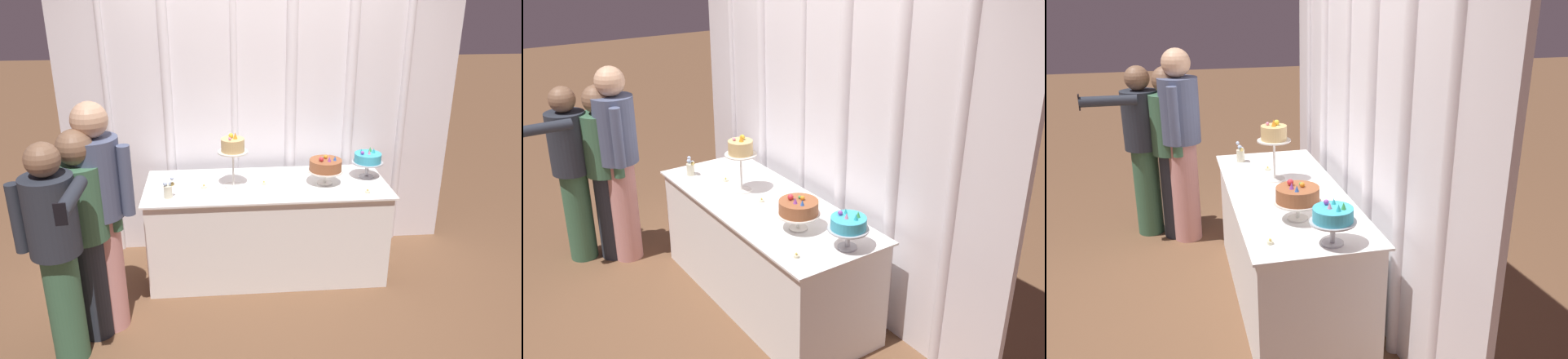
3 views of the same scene
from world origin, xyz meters
TOP-DOWN VIEW (x-y plane):
  - ground_plane at (0.00, 0.00)m, footprint 24.00×24.00m
  - draped_curtain at (0.03, 0.61)m, footprint 3.41×0.18m
  - cake_table at (0.00, 0.10)m, footprint 1.95×0.76m
  - cake_display_leftmost at (-0.27, 0.07)m, footprint 0.24×0.24m
  - cake_display_center at (0.47, 0.07)m, footprint 0.29×0.29m
  - cake_display_rightmost at (0.84, 0.17)m, footprint 0.26×0.26m
  - flower_vase at (-0.77, -0.11)m, footprint 0.09×0.07m
  - tealight_far_left at (-0.50, 0.06)m, footprint 0.05×0.05m
  - tealight_near_left at (-0.02, 0.09)m, footprint 0.04×0.04m
  - tealight_near_right at (0.76, -0.15)m, footprint 0.04×0.04m
  - guest_man_dark_suit at (-1.27, -0.64)m, footprint 0.47×0.38m
  - guest_man_pink_jacket at (-1.18, -0.55)m, footprint 0.48×0.40m
  - guest_girl_blue_dress at (-1.40, -0.87)m, footprint 0.48×0.61m

SIDE VIEW (x-z plane):
  - ground_plane at x=0.00m, z-range 0.00..0.00m
  - cake_table at x=0.00m, z-range 0.00..0.80m
  - tealight_far_left at x=-0.50m, z-range 0.79..0.82m
  - tealight_near_left at x=-0.02m, z-range 0.79..0.82m
  - tealight_near_right at x=0.76m, z-range 0.79..0.83m
  - guest_girl_blue_dress at x=-1.40m, z-range 0.08..1.58m
  - guest_man_dark_suit at x=-1.27m, z-range 0.08..1.58m
  - flower_vase at x=-0.77m, z-range 0.77..0.95m
  - guest_man_pink_jacket at x=-1.18m, z-range 0.09..1.74m
  - cake_display_center at x=0.47m, z-range 0.83..1.07m
  - cake_display_rightmost at x=0.84m, z-range 0.83..1.08m
  - cake_display_leftmost at x=-0.27m, z-range 0.89..1.34m
  - draped_curtain at x=0.03m, z-range 0.12..3.02m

